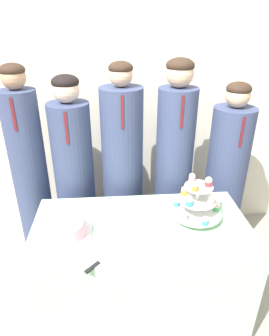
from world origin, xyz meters
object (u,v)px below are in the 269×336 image
at_px(cake_knife, 100,261).
at_px(round_cake, 69,228).
at_px(student_4, 225,181).
at_px(student_1, 75,183).
at_px(student_2, 123,177).
at_px(student_3, 173,173).
at_px(student_0, 31,179).
at_px(cupcake_stand, 197,201).

bearing_deg(cake_knife, round_cake, 84.38).
bearing_deg(student_4, student_1, 180.00).
xyz_separation_m(cake_knife, student_2, (0.15, 0.87, 0.01)).
xyz_separation_m(student_2, student_3, (0.40, -0.00, 0.03)).
bearing_deg(student_0, round_cake, -61.18).
distance_m(round_cake, student_0, 0.75).
height_order(round_cake, student_4, student_4).
height_order(cake_knife, student_0, student_0).
height_order(student_0, student_2, student_2).
bearing_deg(student_1, student_0, -180.00).
height_order(round_cake, cake_knife, round_cake).
distance_m(cake_knife, cupcake_stand, 0.68).
xyz_separation_m(cupcake_stand, student_2, (-0.43, 0.55, -0.11)).
bearing_deg(cake_knife, student_3, 12.55).
height_order(round_cake, cupcake_stand, cupcake_stand).
distance_m(student_2, student_3, 0.40).
distance_m(round_cake, student_1, 0.66).
bearing_deg(student_2, round_cake, -117.06).
bearing_deg(student_2, student_0, -180.00).
bearing_deg(student_4, student_0, -180.00).
relative_size(cupcake_stand, student_3, 0.19).
height_order(cake_knife, student_4, student_4).
distance_m(cake_knife, student_4, 1.31).
distance_m(cupcake_stand, student_0, 1.26).
bearing_deg(round_cake, student_4, 29.56).
relative_size(cupcake_stand, student_1, 0.20).
height_order(cake_knife, student_2, student_2).
height_order(round_cake, student_3, student_3).
xyz_separation_m(student_1, student_4, (1.19, -0.00, -0.04)).
bearing_deg(student_2, cake_knife, -100.00).
relative_size(cake_knife, student_3, 0.14).
bearing_deg(cupcake_stand, cake_knife, -150.56).
height_order(cupcake_stand, student_1, student_1).
xyz_separation_m(cupcake_stand, student_1, (-0.80, 0.55, -0.15)).
height_order(student_0, student_3, student_3).
bearing_deg(student_3, student_0, -180.00).
distance_m(cupcake_stand, student_2, 0.70).
height_order(cupcake_stand, student_0, student_0).
bearing_deg(cake_knife, cupcake_stand, -15.82).
distance_m(student_1, student_4, 1.19).
relative_size(cupcake_stand, student_0, 0.19).
bearing_deg(student_3, round_cake, -138.10).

